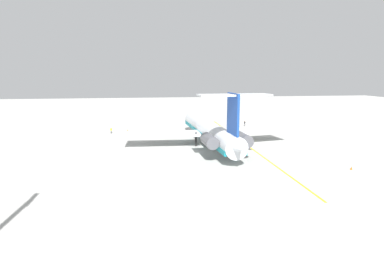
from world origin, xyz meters
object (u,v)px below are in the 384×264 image
(ground_crew_near_tail, at_px, (111,130))
(safety_cone_wingtip, at_px, (128,130))
(main_jetliner, at_px, (210,130))
(safety_cone_nose, at_px, (351,168))
(ground_crew_near_nose, at_px, (245,123))

(ground_crew_near_tail, xyz_separation_m, safety_cone_wingtip, (2.81, -4.40, -0.81))
(main_jetliner, distance_m, safety_cone_nose, 30.39)
(safety_cone_wingtip, bearing_deg, ground_crew_near_nose, -83.89)
(main_jetliner, xyz_separation_m, ground_crew_near_tail, (18.90, 24.51, -2.49))
(ground_crew_near_tail, relative_size, safety_cone_nose, 3.10)
(safety_cone_nose, bearing_deg, safety_cone_wingtip, 42.77)
(ground_crew_near_tail, bearing_deg, safety_cone_nose, -130.60)
(safety_cone_wingtip, bearing_deg, ground_crew_near_tail, 122.50)
(safety_cone_wingtip, bearing_deg, main_jetliner, -137.20)
(main_jetliner, relative_size, safety_cone_nose, 81.64)
(main_jetliner, xyz_separation_m, ground_crew_near_nose, (25.66, -16.86, -2.46))
(main_jetliner, bearing_deg, ground_crew_near_tail, 49.45)
(safety_cone_nose, bearing_deg, main_jetliner, 42.74)
(main_jetliner, xyz_separation_m, safety_cone_nose, (-22.19, -20.50, -3.29))
(ground_crew_near_tail, bearing_deg, ground_crew_near_nose, -78.92)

